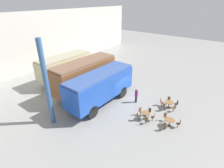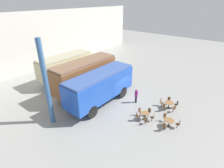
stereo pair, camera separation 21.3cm
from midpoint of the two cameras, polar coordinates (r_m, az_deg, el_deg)
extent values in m
plane|color=gray|center=(21.23, 3.44, -4.06)|extent=(80.00, 80.00, 0.00)
cube|color=silver|center=(31.02, -21.58, 13.02)|extent=(44.00, 0.15, 9.00)
cube|color=beige|center=(25.28, -14.68, 5.64)|extent=(7.65, 2.76, 2.55)
cube|color=tan|center=(24.84, -15.04, 8.64)|extent=(7.49, 2.54, 0.24)
cylinder|color=black|center=(26.19, -8.59, 3.48)|extent=(1.34, 0.12, 1.34)
cylinder|color=black|center=(28.07, -12.29, 4.75)|extent=(1.34, 0.12, 1.34)
cylinder|color=black|center=(23.65, -16.69, 0.00)|extent=(1.34, 0.12, 1.34)
cylinder|color=black|center=(25.72, -20.12, 1.65)|extent=(1.34, 0.12, 1.34)
cube|color=brown|center=(21.35, -8.44, 3.05)|extent=(8.43, 2.55, 2.97)
cube|color=brown|center=(20.78, -8.73, 7.11)|extent=(8.26, 2.35, 0.24)
cylinder|color=black|center=(22.93, -1.48, 0.39)|extent=(1.38, 0.12, 1.38)
cylinder|color=black|center=(24.43, -5.84, 1.96)|extent=(1.38, 0.12, 1.38)
cylinder|color=black|center=(19.83, -11.01, -4.61)|extent=(1.38, 0.12, 1.38)
cylinder|color=black|center=(21.55, -15.25, -2.43)|extent=(1.38, 0.12, 1.38)
cube|color=blue|center=(18.99, -3.48, -0.61)|extent=(8.51, 2.64, 2.54)
cone|color=blue|center=(22.74, 5.38, 4.04)|extent=(1.92, 2.42, 2.42)
cube|color=#3A579D|center=(18.40, -3.59, 3.25)|extent=(8.34, 2.43, 0.24)
cylinder|color=black|center=(20.75, 3.97, -2.73)|extent=(1.32, 0.12, 1.32)
cylinder|color=black|center=(22.11, -1.36, -0.73)|extent=(1.32, 0.12, 1.32)
cylinder|color=black|center=(17.44, -5.93, -9.10)|extent=(1.32, 0.12, 1.32)
cylinder|color=black|center=(19.03, -11.40, -6.19)|extent=(1.32, 0.12, 1.32)
cylinder|color=black|center=(17.54, 18.31, -12.95)|extent=(0.44, 0.44, 0.02)
cylinder|color=black|center=(17.33, 18.47, -12.08)|extent=(0.08, 0.08, 0.66)
cylinder|color=olive|center=(17.13, 18.63, -11.18)|extent=(0.86, 0.86, 0.03)
cylinder|color=black|center=(17.81, 10.93, -11.23)|extent=(0.44, 0.44, 0.02)
cylinder|color=black|center=(17.59, 11.04, -10.26)|extent=(0.08, 0.08, 0.73)
cylinder|color=olive|center=(17.37, 11.15, -9.25)|extent=(0.77, 0.77, 0.03)
cylinder|color=black|center=(20.07, 18.18, -7.44)|extent=(0.44, 0.44, 0.02)
cylinder|color=black|center=(19.88, 18.32, -6.61)|extent=(0.08, 0.08, 0.67)
cylinder|color=olive|center=(19.70, 18.46, -5.75)|extent=(0.94, 0.94, 0.03)
cylinder|color=black|center=(17.90, 17.24, -11.06)|extent=(0.06, 0.06, 0.42)
cylinder|color=brown|center=(17.77, 17.33, -10.49)|extent=(0.36, 0.36, 0.03)
cube|color=brown|center=(17.74, 17.19, -9.62)|extent=(0.25, 0.21, 0.42)
cylinder|color=black|center=(16.89, 17.12, -13.61)|extent=(0.06, 0.06, 0.42)
cylinder|color=brown|center=(16.75, 17.22, -13.01)|extent=(0.36, 0.36, 0.03)
cube|color=brown|center=(16.51, 17.05, -12.66)|extent=(0.08, 0.29, 0.42)
cylinder|color=black|center=(17.49, 20.83, -12.71)|extent=(0.06, 0.06, 0.42)
cylinder|color=brown|center=(17.35, 20.95, -12.13)|extent=(0.36, 0.36, 0.03)
cube|color=brown|center=(17.24, 21.59, -11.59)|extent=(0.28, 0.14, 0.42)
cylinder|color=black|center=(17.62, 13.20, -11.14)|extent=(0.06, 0.06, 0.42)
cylinder|color=brown|center=(17.49, 13.28, -10.56)|extent=(0.36, 0.36, 0.03)
cube|color=brown|center=(17.34, 13.86, -10.06)|extent=(0.29, 0.12, 0.42)
cylinder|color=black|center=(18.19, 12.10, -9.67)|extent=(0.06, 0.06, 0.42)
cylinder|color=brown|center=(18.06, 12.17, -9.09)|extent=(0.36, 0.36, 0.03)
cube|color=brown|center=(18.05, 12.47, -8.29)|extent=(0.05, 0.29, 0.42)
cylinder|color=black|center=(18.09, 9.53, -9.64)|extent=(0.06, 0.06, 0.42)
cylinder|color=brown|center=(17.96, 9.59, -9.06)|extent=(0.36, 0.36, 0.03)
cube|color=brown|center=(17.93, 9.32, -8.24)|extent=(0.28, 0.13, 0.42)
cylinder|color=black|center=(17.46, 8.89, -11.10)|extent=(0.06, 0.06, 0.42)
cylinder|color=brown|center=(17.32, 8.94, -10.51)|extent=(0.36, 0.36, 0.03)
cube|color=brown|center=(17.14, 8.51, -9.99)|extent=(0.21, 0.25, 0.42)
cylinder|color=black|center=(17.16, 11.21, -12.09)|extent=(0.06, 0.06, 0.42)
cylinder|color=brown|center=(17.02, 11.28, -11.50)|extent=(0.36, 0.36, 0.03)
cube|color=brown|center=(16.76, 11.40, -11.21)|extent=(0.20, 0.26, 0.42)
cylinder|color=black|center=(19.40, 16.95, -7.80)|extent=(0.06, 0.06, 0.42)
cylinder|color=brown|center=(19.28, 17.04, -7.25)|extent=(0.36, 0.36, 0.03)
cube|color=brown|center=(19.05, 16.85, -6.85)|extent=(0.10, 0.29, 0.42)
cylinder|color=black|center=(19.48, 19.62, -8.09)|extent=(0.06, 0.06, 0.42)
cylinder|color=brown|center=(19.36, 19.72, -7.54)|extent=(0.36, 0.36, 0.03)
cube|color=brown|center=(19.15, 20.10, -7.21)|extent=(0.27, 0.18, 0.42)
cylinder|color=black|center=(20.24, 20.32, -6.83)|extent=(0.06, 0.06, 0.42)
cylinder|color=brown|center=(20.12, 20.42, -6.29)|extent=(0.36, 0.36, 0.03)
cube|color=brown|center=(20.06, 20.92, -5.72)|extent=(0.24, 0.22, 0.42)
cylinder|color=black|center=(20.61, 18.23, -5.82)|extent=(0.06, 0.06, 0.42)
cylinder|color=brown|center=(20.50, 18.32, -5.29)|extent=(0.36, 0.36, 0.03)
cube|color=brown|center=(20.52, 18.40, -4.53)|extent=(0.15, 0.28, 0.42)
cylinder|color=black|center=(20.11, 16.17, -6.37)|extent=(0.06, 0.06, 0.42)
cylinder|color=brown|center=(19.99, 16.25, -5.82)|extent=(0.36, 0.36, 0.03)
cube|color=brown|center=(19.91, 15.92, -5.16)|extent=(0.29, 0.07, 0.42)
cylinder|color=#262633|center=(20.05, 8.11, -4.96)|extent=(0.24, 0.24, 0.80)
cylinder|color=#8C1E7A|center=(19.67, 8.25, -3.09)|extent=(0.34, 0.34, 0.71)
sphere|color=tan|center=(19.45, 8.34, -1.89)|extent=(0.23, 0.23, 0.23)
cylinder|color=#386093|center=(16.13, -20.36, -0.08)|extent=(0.44, 0.44, 8.00)
camera|label=1|loc=(0.11, -89.70, 0.15)|focal=28.00mm
camera|label=2|loc=(0.11, 90.30, -0.15)|focal=28.00mm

